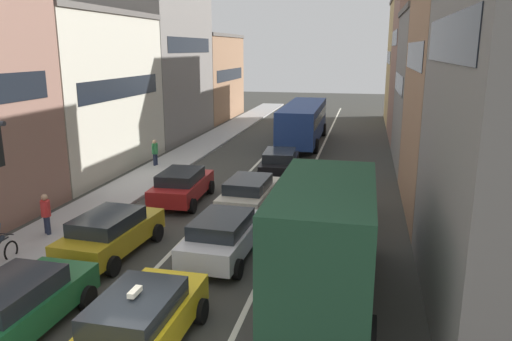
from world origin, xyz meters
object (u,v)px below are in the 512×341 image
taxi_centre_lane_front (140,321)px  sedan_right_lane_behind_truck (331,199)px  wagon_left_lane_second (111,232)px  bus_mid_queue_primary (303,120)px  coupe_centre_lane_fourth (280,163)px  pedestrian_mid_sidewalk (155,152)px  hatchback_centre_lane_third (249,193)px  removalist_box_truck (326,233)px  sedan_left_lane_front (17,305)px  sedan_left_lane_third (182,185)px  sedan_centre_lane_second (223,235)px  pedestrian_near_kerb (46,213)px

taxi_centre_lane_front → sedan_right_lane_behind_truck: (3.54, 10.32, -0.00)m
wagon_left_lane_second → bus_mid_queue_primary: bus_mid_queue_primary is taller
coupe_centre_lane_fourth → pedestrian_mid_sidewalk: pedestrian_mid_sidewalk is taller
taxi_centre_lane_front → hatchback_centre_lane_third: (0.09, 10.39, -0.00)m
wagon_left_lane_second → sedan_right_lane_behind_truck: 8.80m
removalist_box_truck → coupe_centre_lane_fourth: size_ratio=1.75×
taxi_centre_lane_front → sedan_left_lane_front: 3.21m
coupe_centre_lane_fourth → bus_mid_queue_primary: 9.82m
sedan_left_lane_front → coupe_centre_lane_fourth: bearing=-11.3°
sedan_left_lane_third → taxi_centre_lane_front: bearing=-166.2°
hatchback_centre_lane_third → sedan_right_lane_behind_truck: size_ratio=1.00×
removalist_box_truck → bus_mid_queue_primary: removalist_box_truck is taller
sedan_centre_lane_second → wagon_left_lane_second: same height
sedan_left_lane_front → sedan_centre_lane_second: same height
bus_mid_queue_primary → coupe_centre_lane_fourth: bearing=179.5°
pedestrian_near_kerb → sedan_left_lane_third: bearing=-179.0°
taxi_centre_lane_front → sedan_left_lane_third: 11.43m
hatchback_centre_lane_third → sedan_centre_lane_second: bearing=-175.0°
taxi_centre_lane_front → bus_mid_queue_primary: size_ratio=0.41×
sedan_centre_lane_second → hatchback_centre_lane_third: 4.89m
bus_mid_queue_primary → pedestrian_near_kerb: (-6.87, -20.30, -0.81)m
removalist_box_truck → sedan_left_lane_third: size_ratio=1.76×
removalist_box_truck → bus_mid_queue_primary: bearing=8.9°
wagon_left_lane_second → coupe_centre_lane_fourth: same height
bus_mid_queue_primary → pedestrian_mid_sidewalk: 11.88m
taxi_centre_lane_front → bus_mid_queue_primary: 26.16m
sedan_centre_lane_second → sedan_left_lane_third: (-3.54, 5.47, 0.00)m
sedan_right_lane_behind_truck → bus_mid_queue_primary: (-3.17, 15.82, 0.96)m
removalist_box_truck → bus_mid_queue_primary: (-3.52, 22.79, -0.21)m
bus_mid_queue_primary → removalist_box_truck: bearing=-171.7°
sedan_right_lane_behind_truck → removalist_box_truck: bearing=-175.3°
hatchback_centre_lane_third → sedan_left_lane_third: size_ratio=1.00×
sedan_left_lane_front → wagon_left_lane_second: bearing=3.3°
sedan_centre_lane_second → pedestrian_near_kerb: 6.87m
sedan_right_lane_behind_truck → hatchback_centre_lane_third: bearing=90.7°
sedan_left_lane_third → bus_mid_queue_primary: bus_mid_queue_primary is taller
sedan_right_lane_behind_truck → pedestrian_mid_sidewalk: size_ratio=2.62×
sedan_left_lane_front → sedan_centre_lane_second: size_ratio=0.99×
sedan_centre_lane_second → bus_mid_queue_primary: size_ratio=0.42×
sedan_right_lane_behind_truck → wagon_left_lane_second: bearing=129.7°
sedan_left_lane_third → bus_mid_queue_primary: 15.60m
sedan_left_lane_front → removalist_box_truck: bearing=-63.8°
bus_mid_queue_primary → taxi_centre_lane_front: bearing=178.7°
coupe_centre_lane_fourth → pedestrian_mid_sidewalk: 7.52m
removalist_box_truck → sedan_left_lane_third: (-7.07, 7.63, -1.18)m
sedan_left_lane_front → bus_mid_queue_primary: size_ratio=0.41×
sedan_left_lane_front → hatchback_centre_lane_third: bearing=-16.6°
sedan_left_lane_third → pedestrian_near_kerb: 6.12m
removalist_box_truck → taxi_centre_lane_front: (-3.89, -3.35, -1.18)m
removalist_box_truck → hatchback_centre_lane_third: size_ratio=1.77×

